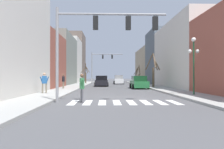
{
  "coord_description": "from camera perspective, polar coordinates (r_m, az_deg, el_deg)",
  "views": [
    {
      "loc": [
        -1.12,
        -15.51,
        1.64
      ],
      "look_at": [
        0.1,
        28.6,
        1.95
      ],
      "focal_mm": 35.0,
      "sensor_mm": 36.0,
      "label": 1
    }
  ],
  "objects": [
    {
      "name": "street_tree_left_mid",
      "position": [
        30.76,
        10.75,
        1.07
      ],
      "size": [
        1.91,
        2.23,
        4.74
      ],
      "color": "brown",
      "rests_on": "sidewalk_right"
    },
    {
      "name": "pedestrian_on_left_sidewalk",
      "position": [
        13.72,
        -7.86,
        -2.83
      ],
      "size": [
        0.34,
        0.77,
        1.79
      ],
      "rotation": [
        0.0,
        0.0,
        1.84
      ],
      "color": "#4C4C51",
      "rests_on": "ground_plane"
    },
    {
      "name": "car_parked_right_near",
      "position": [
        35.38,
        -2.72,
        -1.78
      ],
      "size": [
        2.2,
        4.7,
        1.7
      ],
      "rotation": [
        0.0,
        0.0,
        -1.57
      ],
      "color": "black",
      "rests_on": "ground_plane"
    },
    {
      "name": "pedestrian_crossing_street",
      "position": [
        27.08,
        -12.58,
        -1.39
      ],
      "size": [
        0.25,
        0.74,
        1.73
      ],
      "rotation": [
        0.0,
        0.0,
        4.65
      ],
      "color": "#7A705B",
      "rests_on": "sidewalk_left"
    },
    {
      "name": "pedestrian_on_right_sidewalk",
      "position": [
        19.87,
        -17.24,
        -1.66
      ],
      "size": [
        0.76,
        0.33,
        1.78
      ],
      "rotation": [
        0.0,
        0.0,
        0.24
      ],
      "color": "#7A705B",
      "rests_on": "sidewalk_left"
    },
    {
      "name": "street_tree_left_near",
      "position": [
        45.64,
        -6.89,
        0.14
      ],
      "size": [
        1.96,
        1.58,
        4.13
      ],
      "color": "brown",
      "rests_on": "sidewalk_left"
    },
    {
      "name": "traffic_signal_near",
      "position": [
        13.86,
        -3.42,
        11.04
      ],
      "size": [
        6.89,
        0.28,
        5.91
      ],
      "color": "gray",
      "rests_on": "ground_plane"
    },
    {
      "name": "car_parked_left_far",
      "position": [
        44.87,
        1.75,
        -1.43
      ],
      "size": [
        2.02,
        4.17,
        1.82
      ],
      "rotation": [
        0.0,
        0.0,
        1.57
      ],
      "color": "white",
      "rests_on": "ground_plane"
    },
    {
      "name": "building_row_right",
      "position": [
        38.64,
        15.67,
        3.68
      ],
      "size": [
        6.0,
        52.97,
        10.41
      ],
      "color": "#934C3D",
      "rests_on": "ground_plane"
    },
    {
      "name": "building_row_left",
      "position": [
        39.29,
        -15.17,
        5.49
      ],
      "size": [
        6.0,
        56.87,
        13.35
      ],
      "color": "beige",
      "rests_on": "ground_plane"
    },
    {
      "name": "sidewalk_right",
      "position": [
        17.08,
        22.65,
        -5.64
      ],
      "size": [
        2.91,
        90.0,
        0.15
      ],
      "color": "#9E9E99",
      "rests_on": "ground_plane"
    },
    {
      "name": "sidewalk_left",
      "position": [
        16.3,
        -18.56,
        -5.9
      ],
      "size": [
        2.91,
        90.0,
        0.15
      ],
      "color": "#9E9E99",
      "rests_on": "ground_plane"
    },
    {
      "name": "traffic_signal_far",
      "position": [
        47.11,
        -2.98,
        3.54
      ],
      "size": [
        6.78,
        0.28,
        6.75
      ],
      "color": "gray",
      "rests_on": "ground_plane"
    },
    {
      "name": "car_driving_away_lane",
      "position": [
        29.02,
        7.03,
        -2.1
      ],
      "size": [
        2.11,
        4.88,
        1.67
      ],
      "rotation": [
        0.0,
        0.0,
        1.57
      ],
      "color": "#236B38",
      "rests_on": "ground_plane"
    },
    {
      "name": "street_tree_right_near",
      "position": [
        49.67,
        6.93,
        0.02
      ],
      "size": [
        1.8,
        2.01,
        4.07
      ],
      "color": "brown",
      "rests_on": "sidewalk_right"
    },
    {
      "name": "crosswalk_stripes",
      "position": [
        13.7,
        3.16,
        -7.28
      ],
      "size": [
        6.75,
        2.6,
        0.01
      ],
      "color": "white",
      "rests_on": "ground_plane"
    },
    {
      "name": "street_lamp_right_corner",
      "position": [
        18.95,
        20.56,
        4.98
      ],
      "size": [
        0.95,
        0.36,
        4.63
      ],
      "color": "#1E4C2D",
      "rests_on": "sidewalk_right"
    },
    {
      "name": "ground_plane",
      "position": [
        15.64,
        2.56,
        -6.43
      ],
      "size": [
        240.0,
        240.0,
        0.0
      ],
      "primitive_type": "plane",
      "color": "#4C4C4F"
    }
  ]
}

